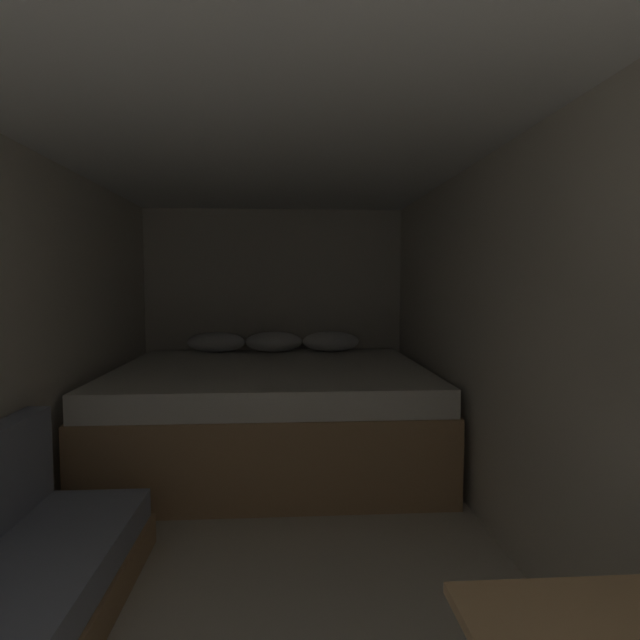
{
  "coord_description": "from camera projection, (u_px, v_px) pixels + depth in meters",
  "views": [
    {
      "loc": [
        0.12,
        -0.29,
        1.41
      ],
      "look_at": [
        0.31,
        2.7,
        1.19
      ],
      "focal_mm": 29.02,
      "sensor_mm": 36.0,
      "label": 1
    }
  ],
  "objects": [
    {
      "name": "wall_right",
      "position": [
        526.0,
        353.0,
        2.52
      ],
      "size": [
        0.05,
        5.41,
        2.13
      ],
      "primitive_type": "cube",
      "color": "beige",
      "rests_on": "ground"
    },
    {
      "name": "ceiling_slab",
      "position": [
        259.0,
        119.0,
        2.36
      ],
      "size": [
        2.62,
        5.41,
        0.05
      ],
      "primitive_type": "cube",
      "color": "white",
      "rests_on": "wall_left"
    },
    {
      "name": "ground_plane",
      "position": [
        263.0,
        573.0,
        2.51
      ],
      "size": [
        7.41,
        7.41,
        0.0
      ],
      "primitive_type": "plane",
      "color": "beige"
    },
    {
      "name": "bed",
      "position": [
        272.0,
        411.0,
        4.12
      ],
      "size": [
        2.4,
        2.06,
        0.95
      ],
      "color": "tan",
      "rests_on": "ground"
    },
    {
      "name": "wall_back",
      "position": [
        274.0,
        317.0,
        5.15
      ],
      "size": [
        2.62,
        0.05,
        2.13
      ],
      "primitive_type": "cube",
      "color": "beige",
      "rests_on": "ground"
    }
  ]
}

